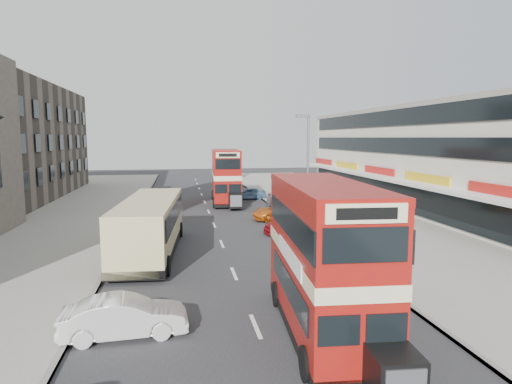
{
  "coord_description": "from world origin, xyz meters",
  "views": [
    {
      "loc": [
        -2.49,
        -12.25,
        6.49
      ],
      "look_at": [
        0.85,
        6.75,
        4.09
      ],
      "focal_mm": 30.79,
      "sensor_mm": 36.0,
      "label": 1
    }
  ],
  "objects": [
    {
      "name": "bus_second",
      "position": [
        2.06,
        30.76,
        2.69
      ],
      "size": [
        3.01,
        9.41,
        5.11
      ],
      "rotation": [
        0.0,
        0.0,
        3.08
      ],
      "color": "black",
      "rests_on": "ground"
    },
    {
      "name": "pavement_right",
      "position": [
        12.0,
        20.0,
        0.07
      ],
      "size": [
        12.0,
        90.0,
        0.15
      ],
      "primitive_type": "cube",
      "color": "gray",
      "rests_on": "ground"
    },
    {
      "name": "pavement_left",
      "position": [
        -12.0,
        20.0,
        0.07
      ],
      "size": [
        12.0,
        90.0,
        0.15
      ],
      "primitive_type": "cube",
      "color": "gray",
      "rests_on": "ground"
    },
    {
      "name": "car_right_b",
      "position": [
        5.5,
        21.04,
        0.67
      ],
      "size": [
        4.97,
        2.51,
        1.35
      ],
      "primitive_type": "imported",
      "rotation": [
        0.0,
        0.0,
        -1.51
      ],
      "color": "#CD5D14",
      "rests_on": "ground"
    },
    {
      "name": "car_left_front",
      "position": [
        -4.35,
        2.0,
        0.67
      ],
      "size": [
        4.13,
        1.67,
        1.33
      ],
      "primitive_type": "imported",
      "rotation": [
        0.0,
        0.0,
        1.63
      ],
      "color": "silver",
      "rests_on": "ground"
    },
    {
      "name": "bus_main",
      "position": [
        2.13,
        1.13,
        2.57
      ],
      "size": [
        2.98,
        9.01,
        4.88
      ],
      "rotation": [
        0.0,
        0.0,
        3.07
      ],
      "color": "black",
      "rests_on": "ground"
    },
    {
      "name": "coach",
      "position": [
        -4.14,
        12.43,
        1.69
      ],
      "size": [
        3.56,
        10.99,
        2.87
      ],
      "rotation": [
        0.0,
        0.0,
        -0.08
      ],
      "color": "black",
      "rests_on": "ground"
    },
    {
      "name": "road_surface",
      "position": [
        0.0,
        20.0,
        0.01
      ],
      "size": [
        12.0,
        90.0,
        0.01
      ],
      "primitive_type": "cube",
      "color": "#28282B",
      "rests_on": "ground"
    },
    {
      "name": "pedestrian_near",
      "position": [
        8.66,
        14.1,
        0.96
      ],
      "size": [
        0.6,
        0.42,
        1.61
      ],
      "primitive_type": "imported",
      "rotation": [
        0.0,
        0.0,
        3.11
      ],
      "color": "gray",
      "rests_on": "pavement_right"
    },
    {
      "name": "pedestrian_far",
      "position": [
        8.22,
        30.11,
        1.04
      ],
      "size": [
        1.05,
        0.44,
        1.79
      ],
      "primitive_type": "imported",
      "rotation": [
        0.0,
        0.0,
        -0.0
      ],
      "color": "gray",
      "rests_on": "pavement_right"
    },
    {
      "name": "kerb_left",
      "position": [
        -6.1,
        20.0,
        0.07
      ],
      "size": [
        0.2,
        90.0,
        0.16
      ],
      "primitive_type": "cube",
      "color": "gray",
      "rests_on": "ground"
    },
    {
      "name": "car_right_a",
      "position": [
        5.31,
        16.05,
        0.67
      ],
      "size": [
        4.66,
        2.04,
        1.33
      ],
      "primitive_type": "imported",
      "rotation": [
        0.0,
        0.0,
        -1.53
      ],
      "color": "maroon",
      "rests_on": "ground"
    },
    {
      "name": "street_lamp",
      "position": [
        6.52,
        18.0,
        4.78
      ],
      "size": [
        1.0,
        0.2,
        8.12
      ],
      "color": "slate",
      "rests_on": "ground"
    },
    {
      "name": "kerb_right",
      "position": [
        6.1,
        20.0,
        0.07
      ],
      "size": [
        0.2,
        90.0,
        0.16
      ],
      "primitive_type": "cube",
      "color": "gray",
      "rests_on": "ground"
    },
    {
      "name": "commercial_row",
      "position": [
        19.95,
        22.0,
        4.7
      ],
      "size": [
        9.9,
        46.2,
        9.3
      ],
      "color": "beige",
      "rests_on": "ground"
    },
    {
      "name": "car_right_c",
      "position": [
        4.69,
        33.05,
        0.63
      ],
      "size": [
        3.74,
        1.65,
        1.25
      ],
      "primitive_type": "imported",
      "rotation": [
        0.0,
        0.0,
        -1.52
      ],
      "color": "#527CA4",
      "rests_on": "ground"
    },
    {
      "name": "cyclist",
      "position": [
        4.7,
        22.21,
        0.67
      ],
      "size": [
        0.63,
        1.8,
        2.03
      ],
      "rotation": [
        0.0,
        0.0,
        0.01
      ],
      "color": "gray",
      "rests_on": "ground"
    },
    {
      "name": "ground",
      "position": [
        0.0,
        0.0,
        0.0
      ],
      "size": [
        160.0,
        160.0,
        0.0
      ],
      "primitive_type": "plane",
      "color": "#28282B",
      "rests_on": "ground"
    }
  ]
}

